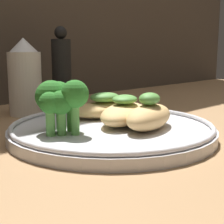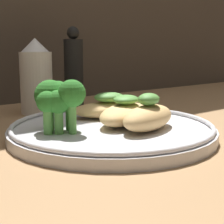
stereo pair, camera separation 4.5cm
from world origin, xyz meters
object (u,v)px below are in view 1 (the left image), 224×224
(plate, at_px, (112,130))
(broccoli_bunch, at_px, (60,99))
(pepper_grinder, at_px, (62,72))
(sauce_bottle, at_px, (22,79))

(plate, xyz_separation_m, broccoli_bunch, (-0.07, 0.02, 0.05))
(plate, relative_size, pepper_grinder, 1.74)
(plate, distance_m, sauce_bottle, 0.23)
(broccoli_bunch, relative_size, pepper_grinder, 0.42)
(sauce_bottle, bearing_deg, plate, -88.74)
(plate, height_order, sauce_bottle, sauce_bottle)
(plate, distance_m, pepper_grinder, 0.24)
(plate, xyz_separation_m, pepper_grinder, (0.08, 0.22, 0.06))
(broccoli_bunch, xyz_separation_m, pepper_grinder, (0.15, 0.20, 0.02))
(plate, xyz_separation_m, sauce_bottle, (-0.00, 0.22, 0.05))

